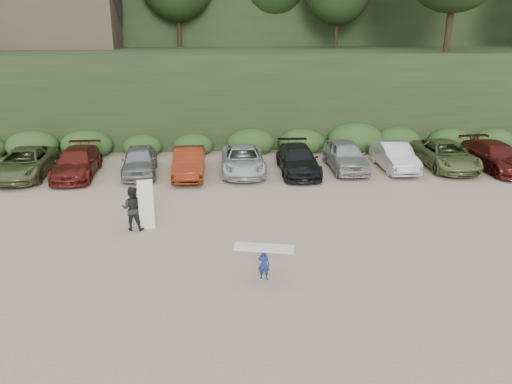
{
  "coord_description": "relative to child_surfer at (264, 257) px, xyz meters",
  "views": [
    {
      "loc": [
        -0.6,
        -16.3,
        7.97
      ],
      "look_at": [
        0.81,
        3.0,
        1.3
      ],
      "focal_mm": 35.0,
      "sensor_mm": 36.0,
      "label": 1
    }
  ],
  "objects": [
    {
      "name": "child_surfer",
      "position": [
        0.0,
        0.0,
        0.0
      ],
      "size": [
        1.98,
        0.92,
        1.15
      ],
      "color": "navy",
      "rests_on": "ground"
    },
    {
      "name": "adult_surfer",
      "position": [
        -4.81,
        4.43,
        0.13
      ],
      "size": [
        1.36,
        0.8,
        2.13
      ],
      "color": "black",
      "rests_on": "ground"
    },
    {
      "name": "ground",
      "position": [
        -0.7,
        1.91,
        -0.78
      ],
      "size": [
        120.0,
        120.0,
        0.0
      ],
      "primitive_type": "plane",
      "color": "tan",
      "rests_on": "ground"
    },
    {
      "name": "parked_cars",
      "position": [
        -1.08,
        11.96,
        -0.03
      ],
      "size": [
        34.01,
        6.0,
        1.64
      ],
      "color": "#A4A4A9",
      "rests_on": "ground"
    }
  ]
}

